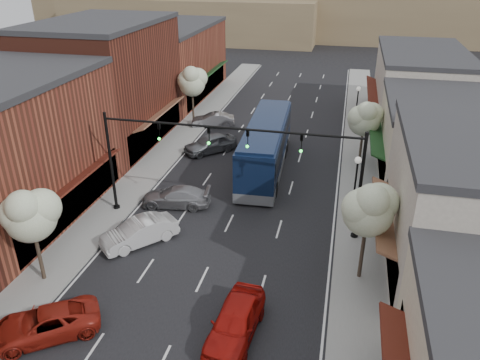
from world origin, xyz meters
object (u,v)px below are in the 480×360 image
Objects in this scene: signal_mast_right at (321,167)px; tree_right_near at (369,208)px; signal_mast_left at (143,151)px; lamp_post_near at (356,177)px; lamp_post_far at (357,101)px; parked_car_c at (176,197)px; coach_bus at (266,146)px; red_hatchback at (235,321)px; parked_car_b at (139,232)px; parked_car_d at (210,143)px; parked_car_a at (45,324)px; tree_right_far at (365,118)px; tree_left_far at (192,81)px; parked_car_e at (213,120)px; tree_left_near at (30,213)px.

tree_right_near is (2.73, -4.05, -0.17)m from signal_mast_right.
tree_right_near is at bearing -16.19° from signal_mast_left.
lamp_post_near is 1.00× the size of lamp_post_far.
signal_mast_right is 20.19m from lamp_post_far.
lamp_post_far is 22.19m from parked_car_c.
coach_bus reaches higher than red_hatchback.
red_hatchback reaches higher than parked_car_b.
parked_car_d is (-0.39, 9.93, 0.11)m from parked_car_c.
signal_mast_left reaches higher than red_hatchback.
parked_car_a is at bearing -162.93° from red_hatchback.
parked_car_b is 4.97m from parked_car_c.
parked_car_d is at bearing -177.66° from tree_right_far.
tree_left_far is 4.41m from parked_car_e.
signal_mast_left reaches higher than lamp_post_far.
parked_car_e is at bearing 112.09° from red_hatchback.
signal_mast_right is 1.44× the size of tree_left_near.
parked_car_c is at bearing 46.25° from signal_mast_left.
tree_right_near is 16.45m from parked_car_a.
signal_mast_right is at bearing 77.32° from red_hatchback.
tree_right_near is at bearing -90.00° from tree_right_far.
coach_bus is at bearing 54.18° from signal_mast_left.
signal_mast_right is 1.85× the size of lamp_post_near.
coach_bus reaches higher than parked_car_d.
lamp_post_far is at bearing 139.92° from parked_car_c.
lamp_post_far reaches higher than parked_car_a.
signal_mast_right is 10.68m from parked_car_c.
parked_car_a is 29.47m from parked_car_e.
parked_car_d is (-10.21, 11.42, -3.81)m from signal_mast_right.
lamp_post_near is 0.34× the size of coach_bus.
red_hatchback is at bearing -112.76° from lamp_post_near.
tree_left_far is (-13.87, 17.95, -0.02)m from signal_mast_right.
tree_right_near is 1.05× the size of tree_left_near.
parked_car_c is at bearing 66.98° from tree_left_near.
tree_left_near is (-13.87, -8.05, -0.40)m from signal_mast_right.
lamp_post_near is at bearing 33.33° from tree_left_near.
signal_mast_right is 21.81m from parked_car_e.
parked_car_a is at bearing -110.57° from coach_bus.
coach_bus reaches higher than parked_car_e.
parked_car_c is (1.61, 13.04, 0.01)m from parked_car_a.
signal_mast_left is 12.21m from parked_car_a.
signal_mast_left is 1.73× the size of parked_car_d.
tree_left_far is 1.43× the size of parked_car_e.
signal_mast_left is 1.71× the size of parked_car_c.
tree_right_near reaches higher than coach_bus.
parked_car_c is (4.05, 9.54, -3.53)m from tree_left_near.
coach_bus is 2.82× the size of parked_car_b.
lamp_post_far is at bearing 82.95° from parked_car_e.
lamp_post_near reaches higher than parked_car_b.
lamp_post_near is at bearing -43.89° from tree_left_far.
signal_mast_right is 1.00× the size of signal_mast_left.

